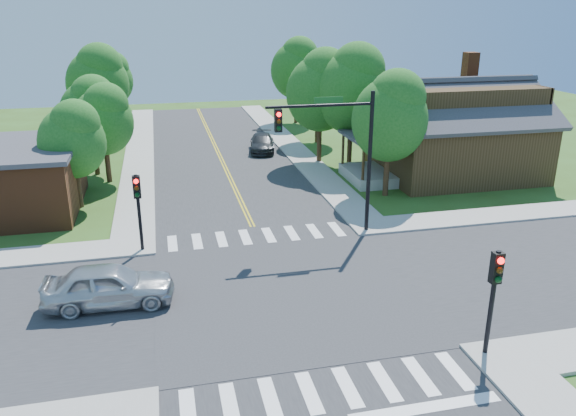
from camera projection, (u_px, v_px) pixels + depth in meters
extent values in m
plane|color=#345219|center=(284.00, 294.00, 22.62)|extent=(100.00, 100.00, 0.00)
cube|color=#2D2D30|center=(284.00, 294.00, 22.62)|extent=(10.00, 90.00, 0.04)
cube|color=#2D2D30|center=(284.00, 294.00, 22.61)|extent=(90.00, 10.00, 0.04)
cube|color=#2D2D30|center=(284.00, 294.00, 22.62)|extent=(10.20, 10.20, 0.06)
cube|color=#9E9B93|center=(290.00, 145.00, 46.82)|extent=(2.20, 40.00, 0.14)
cube|color=#9E9B93|center=(139.00, 153.00, 44.24)|extent=(2.20, 40.00, 0.14)
cube|color=white|center=(172.00, 243.00, 27.40)|extent=(0.45, 2.00, 0.01)
cube|color=white|center=(197.00, 241.00, 27.66)|extent=(0.45, 2.00, 0.01)
cube|color=white|center=(221.00, 239.00, 27.91)|extent=(0.45, 2.00, 0.01)
cube|color=white|center=(245.00, 237.00, 28.17)|extent=(0.45, 2.00, 0.01)
cube|color=white|center=(269.00, 235.00, 28.42)|extent=(0.45, 2.00, 0.01)
cube|color=white|center=(292.00, 233.00, 28.68)|extent=(0.45, 2.00, 0.01)
cube|color=white|center=(314.00, 231.00, 28.93)|extent=(0.45, 2.00, 0.01)
cube|color=white|center=(337.00, 229.00, 29.18)|extent=(0.45, 2.00, 0.01)
cube|color=white|center=(188.00, 411.00, 16.03)|extent=(0.45, 2.00, 0.01)
cube|color=white|center=(230.00, 405.00, 16.29)|extent=(0.45, 2.00, 0.01)
cube|color=white|center=(270.00, 398.00, 16.54)|extent=(0.45, 2.00, 0.01)
cube|color=white|center=(309.00, 393.00, 16.79)|extent=(0.45, 2.00, 0.01)
cube|color=white|center=(347.00, 387.00, 17.05)|extent=(0.45, 2.00, 0.01)
cube|color=white|center=(384.00, 381.00, 17.30)|extent=(0.45, 2.00, 0.01)
cube|color=white|center=(420.00, 376.00, 17.56)|extent=(0.45, 2.00, 0.01)
cube|color=white|center=(455.00, 371.00, 17.81)|extent=(0.45, 2.00, 0.01)
cube|color=yellow|center=(214.00, 146.00, 46.66)|extent=(0.10, 37.50, 0.01)
cube|color=yellow|center=(216.00, 146.00, 46.71)|extent=(0.10, 37.50, 0.01)
cube|color=white|center=(426.00, 409.00, 16.18)|extent=(4.60, 0.45, 0.09)
cylinder|color=black|center=(369.00, 164.00, 27.73)|extent=(0.20, 0.20, 7.20)
cylinder|color=black|center=(320.00, 106.00, 26.17)|extent=(5.20, 0.14, 0.14)
cube|color=#19591E|center=(329.00, 100.00, 26.12)|extent=(1.40, 0.04, 0.30)
cube|color=black|center=(278.00, 121.00, 25.95)|extent=(0.34, 0.28, 1.05)
sphere|color=#FF0C0C|center=(279.00, 115.00, 25.69)|extent=(0.22, 0.22, 0.22)
sphere|color=#3F2605|center=(279.00, 121.00, 25.80)|extent=(0.22, 0.22, 0.22)
sphere|color=#05330F|center=(279.00, 128.00, 25.91)|extent=(0.22, 0.22, 0.22)
cylinder|color=black|center=(491.00, 305.00, 18.03)|extent=(0.16, 0.16, 3.80)
cube|color=black|center=(496.00, 268.00, 17.58)|extent=(0.34, 0.28, 1.05)
sphere|color=#FF0C0C|center=(501.00, 261.00, 17.32)|extent=(0.22, 0.22, 0.22)
sphere|color=#3F2605|center=(500.00, 270.00, 17.43)|extent=(0.22, 0.22, 0.22)
sphere|color=#05330F|center=(498.00, 279.00, 17.54)|extent=(0.22, 0.22, 0.22)
cylinder|color=black|center=(139.00, 214.00, 25.93)|extent=(0.16, 0.16, 3.80)
cube|color=black|center=(137.00, 187.00, 25.49)|extent=(0.34, 0.28, 1.05)
sphere|color=#FF0C0C|center=(136.00, 181.00, 25.22)|extent=(0.22, 0.22, 0.22)
sphere|color=#3F2605|center=(137.00, 188.00, 25.33)|extent=(0.22, 0.22, 0.22)
sphere|color=#05330F|center=(137.00, 195.00, 25.44)|extent=(0.22, 0.22, 0.22)
cube|color=#352612|center=(456.00, 146.00, 38.19)|extent=(10.00, 8.00, 4.00)
cube|color=#9E9B93|center=(367.00, 175.00, 37.41)|extent=(2.60, 4.50, 0.70)
cylinder|color=#352612|center=(363.00, 166.00, 34.92)|extent=(0.18, 0.18, 2.50)
cylinder|color=#352612|center=(343.00, 151.00, 38.59)|extent=(0.18, 0.18, 2.50)
cube|color=#38383D|center=(369.00, 137.00, 36.54)|extent=(2.80, 4.80, 0.18)
cube|color=brown|center=(465.00, 113.00, 41.41)|extent=(0.90, 0.90, 7.11)
cylinder|color=#382314|center=(386.00, 173.00, 34.11)|extent=(0.34, 0.34, 2.86)
ellipsoid|color=#1B5A1A|center=(390.00, 120.00, 33.01)|extent=(4.52, 4.29, 4.97)
sphere|color=#1B5A1A|center=(397.00, 97.00, 32.44)|extent=(3.31, 3.31, 3.31)
cylinder|color=#382314|center=(350.00, 145.00, 40.19)|extent=(0.34, 0.34, 3.28)
ellipsoid|color=#1B5A1A|center=(352.00, 92.00, 38.94)|extent=(5.18, 4.92, 5.70)
sphere|color=#1B5A1A|center=(358.00, 70.00, 38.29)|extent=(3.80, 3.80, 3.80)
cylinder|color=#382314|center=(317.00, 126.00, 47.71)|extent=(0.34, 0.34, 2.84)
ellipsoid|color=#1B5A1A|center=(318.00, 87.00, 46.63)|extent=(4.49, 4.26, 4.94)
sphere|color=#1B5A1A|center=(322.00, 71.00, 46.06)|extent=(3.29, 3.29, 3.29)
cylinder|color=#382314|center=(296.00, 107.00, 55.77)|extent=(0.34, 0.34, 3.12)
ellipsoid|color=#1B5A1A|center=(296.00, 71.00, 54.58)|extent=(4.93, 4.69, 5.43)
sphere|color=#1B5A1A|center=(300.00, 55.00, 53.96)|extent=(3.62, 3.62, 3.62)
cylinder|color=#382314|center=(78.00, 188.00, 32.16)|extent=(0.34, 0.34, 2.33)
ellipsoid|color=#1B5A1A|center=(72.00, 143.00, 31.27)|extent=(3.68, 3.50, 4.05)
sphere|color=#1B5A1A|center=(75.00, 123.00, 30.77)|extent=(2.70, 2.70, 2.70)
cylinder|color=#382314|center=(96.00, 156.00, 38.50)|extent=(0.34, 0.34, 2.55)
ellipsoid|color=#1B5A1A|center=(91.00, 115.00, 37.53)|extent=(4.02, 3.82, 4.42)
sphere|color=#1B5A1A|center=(93.00, 97.00, 37.00)|extent=(2.95, 2.95, 2.95)
cylinder|color=#382314|center=(103.00, 128.00, 46.18)|extent=(0.34, 0.34, 3.12)
ellipsoid|color=#1B5A1A|center=(98.00, 84.00, 44.99)|extent=(4.92, 4.68, 5.42)
sphere|color=#1B5A1A|center=(99.00, 66.00, 44.37)|extent=(3.61, 3.61, 3.61)
cylinder|color=#382314|center=(114.00, 113.00, 54.23)|extent=(0.34, 0.34, 2.65)
ellipsoid|color=#1B5A1A|center=(111.00, 81.00, 53.22)|extent=(4.18, 3.97, 4.60)
sphere|color=#1B5A1A|center=(112.00, 68.00, 52.67)|extent=(3.07, 3.07, 3.07)
cylinder|color=#382314|center=(319.00, 142.00, 41.34)|extent=(0.34, 0.34, 3.12)
ellipsoid|color=#1B5A1A|center=(320.00, 94.00, 40.15)|extent=(4.92, 4.68, 5.42)
sphere|color=#1B5A1A|center=(326.00, 73.00, 39.53)|extent=(3.61, 3.61, 3.61)
cylinder|color=#382314|center=(108.00, 164.00, 36.85)|extent=(0.34, 0.34, 2.44)
ellipsoid|color=#1B5A1A|center=(103.00, 122.00, 35.92)|extent=(3.85, 3.65, 4.23)
sphere|color=#1B5A1A|center=(106.00, 105.00, 35.41)|extent=(2.82, 2.82, 2.82)
imported|color=silver|center=(109.00, 286.00, 21.53)|extent=(2.33, 5.05, 1.67)
imported|color=#2A2C2F|center=(262.00, 143.00, 44.82)|extent=(3.45, 5.24, 1.34)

